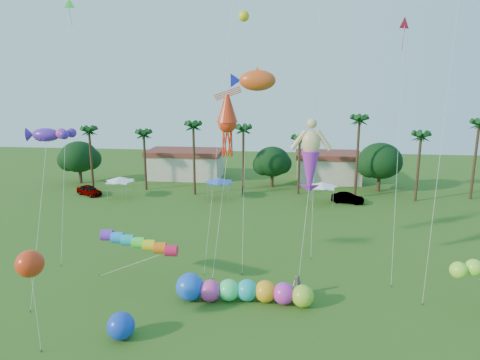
# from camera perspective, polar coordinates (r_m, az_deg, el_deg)

# --- Properties ---
(tree_line) EXTENTS (69.46, 8.91, 11.00)m
(tree_line) POSITION_cam_1_polar(r_m,az_deg,el_deg) (65.32, 6.55, 2.47)
(tree_line) COLOR #3A2819
(tree_line) RESTS_ON ground
(buildings_row) EXTENTS (35.00, 7.00, 4.00)m
(buildings_row) POSITION_cam_1_polar(r_m,az_deg,el_deg) (71.94, 1.21, 1.67)
(buildings_row) COLOR beige
(buildings_row) RESTS_ON ground
(tent_row) EXTENTS (31.00, 4.00, 0.60)m
(tent_row) POSITION_cam_1_polar(r_m,az_deg,el_deg) (58.89, -2.86, -0.11)
(tent_row) COLOR white
(tent_row) RESTS_ON ground
(car_a) EXTENTS (4.61, 3.64, 1.47)m
(car_a) POSITION_cam_1_polar(r_m,az_deg,el_deg) (65.62, -19.46, -1.30)
(car_a) COLOR #4C4C54
(car_a) RESTS_ON ground
(car_b) EXTENTS (4.51, 2.45, 1.41)m
(car_b) POSITION_cam_1_polar(r_m,az_deg,el_deg) (59.64, 14.15, -2.36)
(car_b) COLOR #4C4C54
(car_b) RESTS_ON ground
(spectator_b) EXTENTS (1.05, 0.98, 1.72)m
(spectator_b) POSITION_cam_1_polar(r_m,az_deg,el_deg) (33.75, 7.67, -13.83)
(spectator_b) COLOR #9D9383
(spectator_b) RESTS_ON ground
(caterpillar_inflatable) EXTENTS (10.26, 2.30, 2.09)m
(caterpillar_inflatable) POSITION_cam_1_polar(r_m,az_deg,el_deg) (32.77, -0.16, -14.53)
(caterpillar_inflatable) COLOR #D9399C
(caterpillar_inflatable) RESTS_ON ground
(blue_ball) EXTENTS (1.77, 1.77, 1.77)m
(blue_ball) POSITION_cam_1_polar(r_m,az_deg,el_deg) (29.64, -15.59, -18.23)
(blue_ball) COLOR blue
(blue_ball) RESTS_ON ground
(rainbow_tube) EXTENTS (8.53, 2.43, 3.71)m
(rainbow_tube) POSITION_cam_1_polar(r_m,az_deg,el_deg) (34.42, -11.81, -9.08)
(rainbow_tube) COLOR #DB1842
(rainbow_tube) RESTS_ON ground
(green_worm) EXTENTS (10.24, 3.47, 4.00)m
(green_worm) POSITION_cam_1_polar(r_m,az_deg,el_deg) (33.77, 27.12, -10.65)
(green_worm) COLOR #9BF436
(green_worm) RESTS_ON ground
(orange_ball_kite) EXTENTS (1.77, 1.77, 6.29)m
(orange_ball_kite) POSITION_cam_1_polar(r_m,az_deg,el_deg) (28.67, -26.22, -9.99)
(orange_ball_kite) COLOR red
(orange_ball_kite) RESTS_ON ground
(merman_kite) EXTENTS (2.56, 4.96, 12.71)m
(merman_kite) POSITION_cam_1_polar(r_m,az_deg,el_deg) (34.82, 9.37, 2.58)
(merman_kite) COLOR #E6C282
(merman_kite) RESTS_ON ground
(fish_kite) EXTENTS (4.91, 5.20, 17.12)m
(fish_kite) POSITION_cam_1_polar(r_m,az_deg,el_deg) (37.53, 2.33, 13.12)
(fish_kite) COLOR #E64D19
(fish_kite) RESTS_ON ground
(squid_kite) EXTENTS (1.81, 5.22, 15.09)m
(squid_kite) POSITION_cam_1_polar(r_m,az_deg,el_deg) (37.06, -1.72, 7.54)
(squid_kite) COLOR red
(squid_kite) RESTS_ON ground
(lobster_kite) EXTENTS (3.84, 4.45, 12.99)m
(lobster_kite) POSITION_cam_1_polar(r_m,az_deg,el_deg) (33.79, -24.45, 5.50)
(lobster_kite) COLOR #5622AD
(lobster_kite) RESTS_ON ground
(delta_kite_red) EXTENTS (1.13, 4.05, 20.95)m
(delta_kite_red) POSITION_cam_1_polar(r_m,az_deg,el_deg) (37.36, 21.06, 18.19)
(delta_kite_red) COLOR red
(delta_kite_red) RESTS_ON ground
(delta_kite_green) EXTENTS (1.57, 3.82, 22.98)m
(delta_kite_green) POSITION_cam_1_polar(r_m,az_deg,el_deg) (41.82, -21.83, 20.01)
(delta_kite_green) COLOR #37EC40
(delta_kite_green) RESTS_ON ground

